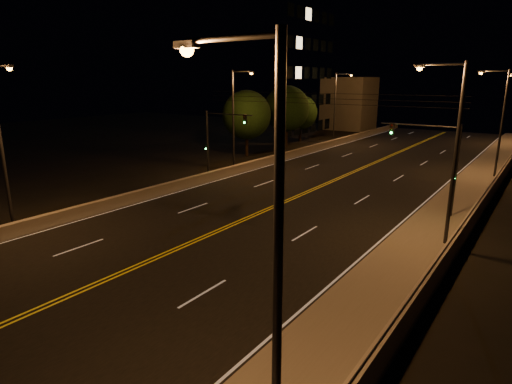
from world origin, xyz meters
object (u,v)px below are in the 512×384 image
Objects in this scene: streetlight_1 at (451,145)px; streetlight_4 at (2,139)px; tree_0 at (247,115)px; streetlight_0 at (267,252)px; streetlight_2 at (499,118)px; streetlight_6 at (337,104)px; streetlight_5 at (235,114)px; traffic_signal_left at (216,137)px; tree_1 at (287,109)px; traffic_signal_right at (440,159)px; tree_2 at (300,112)px; building_tower at (244,35)px.

streetlight_4 is (-21.47, -11.99, 0.00)m from streetlight_1.
tree_0 is at bearing 146.22° from streetlight_1.
streetlight_2 is at bearing 90.00° from streetlight_0.
streetlight_5 is at bearing -90.00° from streetlight_6.
tree_0 reaches higher than traffic_signal_left.
streetlight_0 is 1.57× the size of traffic_signal_left.
streetlight_4 is 21.67m from streetlight_5.
tree_1 is at bearing 103.56° from streetlight_5.
traffic_signal_right is at bearing 40.99° from streetlight_4.
tree_1 is (-5.01, 20.43, 1.23)m from traffic_signal_left.
tree_0 is at bearing 118.82° from streetlight_5.
streetlight_5 and streetlight_6 have the same top height.
streetlight_1 is (0.00, 17.06, 0.00)m from streetlight_0.
traffic_signal_left is (-20.34, 22.40, -1.68)m from streetlight_0.
streetlight_2 reaches higher than traffic_signal_right.
tree_2 is (-1.11, 14.81, -0.65)m from tree_0.
streetlight_2 is at bearing 36.11° from traffic_signal_left.
streetlight_4 is at bearing -123.72° from streetlight_2.
streetlight_1 is at bearing -74.03° from traffic_signal_right.
traffic_signal_left is 12.89m from tree_0.
building_tower reaches higher than streetlight_4.
streetlight_6 is (-21.47, 32.86, 0.00)m from streetlight_1.
streetlight_6 is at bearing 90.00° from streetlight_4.
traffic_signal_left is at bearing -143.89° from streetlight_2.
streetlight_5 is 23.18m from streetlight_6.
streetlight_0 is 22.52m from traffic_signal_right.
traffic_signal_left is 0.80× the size of tree_0.
streetlight_0 is at bearing -59.38° from tree_1.
streetlight_4 is at bearing -90.00° from streetlight_5.
streetlight_0 is 54.34m from streetlight_6.
streetlight_5 is at bearing -55.16° from building_tower.
tree_0 is at bearing -173.11° from streetlight_2.
traffic_signal_left is (1.13, -27.52, -1.68)m from streetlight_6.
streetlight_0 and streetlight_5 have the same top height.
streetlight_0 is at bearing -90.00° from streetlight_2.
streetlight_2 is 1.57× the size of traffic_signal_left.
streetlight_0 is 1.26× the size of tree_0.
building_tower is (-16.46, 45.31, 10.05)m from streetlight_4.
streetlight_0 is 1.00× the size of streetlight_1.
traffic_signal_right is at bearing -95.88° from streetlight_2.
streetlight_1 is 1.20× the size of tree_1.
tree_1 is at bearing 88.69° from tree_0.
traffic_signal_left is at bearing 180.00° from traffic_signal_right.
streetlight_2 is 1.00× the size of streetlight_6.
streetlight_4 is 17.45m from traffic_signal_left.
tree_1 is at bearing 134.53° from streetlight_1.
tree_1 is (-3.88, -7.09, -0.45)m from streetlight_6.
streetlight_4 is at bearing -70.04° from building_tower.
streetlight_5 is 30.51m from building_tower.
streetlight_4 is 29.38m from tree_0.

